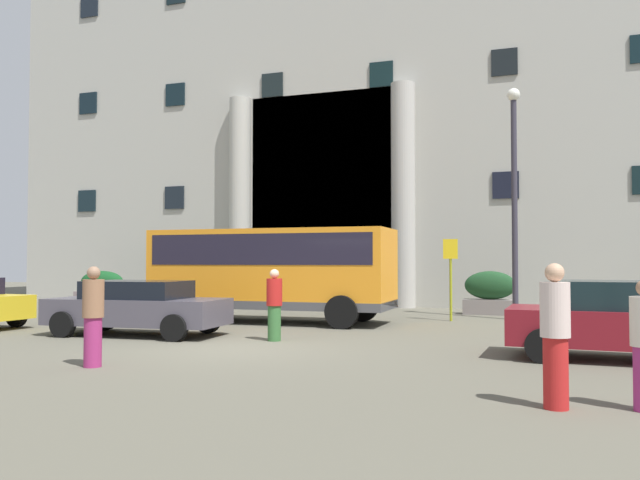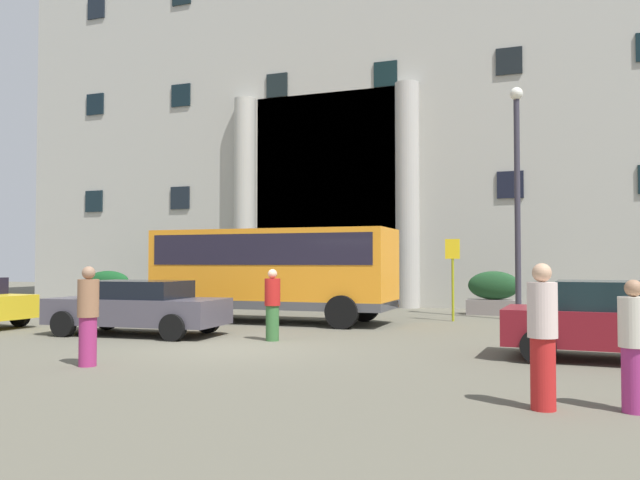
# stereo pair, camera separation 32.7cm
# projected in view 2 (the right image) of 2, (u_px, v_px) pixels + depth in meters

# --- Properties ---
(ground_plane) EXTENTS (80.00, 64.00, 0.12)m
(ground_plane) POSITION_uv_depth(u_px,v_px,m) (229.00, 351.00, 13.41)
(ground_plane) COLOR #5D5A4C
(office_building_facade) EXTENTS (35.84, 9.72, 21.23)m
(office_building_facade) POSITION_uv_depth(u_px,v_px,m) (410.00, 74.00, 30.13)
(office_building_facade) COLOR #ADABA2
(office_building_facade) RESTS_ON ground_plane
(orange_minibus) EXTENTS (7.19, 2.66, 2.74)m
(orange_minibus) POSITION_uv_depth(u_px,v_px,m) (273.00, 267.00, 19.14)
(orange_minibus) COLOR orange
(orange_minibus) RESTS_ON ground_plane
(bus_stop_sign) EXTENTS (0.44, 0.08, 2.48)m
(bus_stop_sign) POSITION_uv_depth(u_px,v_px,m) (453.00, 270.00, 19.44)
(bus_stop_sign) COLOR #949C1B
(bus_stop_sign) RESTS_ON ground_plane
(hedge_planter_far_east) EXTENTS (2.11, 0.98, 1.40)m
(hedge_planter_far_east) POSITION_uv_depth(u_px,v_px,m) (108.00, 288.00, 27.28)
(hedge_planter_far_east) COLOR gray
(hedge_planter_far_east) RESTS_ON ground_plane
(hedge_planter_west) EXTENTS (1.59, 0.78, 1.58)m
(hedge_planter_west) POSITION_uv_depth(u_px,v_px,m) (339.00, 290.00, 23.56)
(hedge_planter_west) COLOR slate
(hedge_planter_west) RESTS_ON ground_plane
(hedge_planter_east) EXTENTS (1.70, 0.84, 1.32)m
(hedge_planter_east) POSITION_uv_depth(u_px,v_px,m) (189.00, 290.00, 26.36)
(hedge_planter_east) COLOR #646A5C
(hedge_planter_east) RESTS_ON ground_plane
(hedge_planter_entrance_right) EXTENTS (1.78, 0.72, 1.48)m
(hedge_planter_entrance_right) POSITION_uv_depth(u_px,v_px,m) (494.00, 294.00, 21.73)
(hedge_planter_entrance_right) COLOR gray
(hedge_planter_entrance_right) RESTS_ON ground_plane
(parked_sedan_far) EXTENTS (4.43, 2.17, 1.33)m
(parked_sedan_far) POSITION_uv_depth(u_px,v_px,m) (138.00, 306.00, 15.83)
(parked_sedan_far) COLOR #4A4651
(parked_sedan_far) RESTS_ON ground_plane
(parked_sedan_second) EXTENTS (4.16, 2.04, 1.45)m
(parked_sedan_second) POSITION_uv_depth(u_px,v_px,m) (622.00, 321.00, 11.60)
(parked_sedan_second) COLOR maroon
(parked_sedan_second) RESTS_ON ground_plane
(motorcycle_far_end) EXTENTS (1.93, 0.55, 0.89)m
(motorcycle_far_end) POSITION_uv_depth(u_px,v_px,m) (148.00, 310.00, 17.71)
(motorcycle_far_end) COLOR black
(motorcycle_far_end) RESTS_ON ground_plane
(pedestrian_woman_with_bag) EXTENTS (0.36, 0.36, 1.63)m
(pedestrian_woman_with_bag) POSITION_uv_depth(u_px,v_px,m) (272.00, 305.00, 14.66)
(pedestrian_woman_with_bag) COLOR #346633
(pedestrian_woman_with_bag) RESTS_ON ground_plane
(pedestrian_child_trailing) EXTENTS (0.36, 0.36, 1.59)m
(pedestrian_child_trailing) POSITION_uv_depth(u_px,v_px,m) (634.00, 346.00, 7.71)
(pedestrian_child_trailing) COLOR #9F2D74
(pedestrian_child_trailing) RESTS_ON ground_plane
(pedestrian_man_crossing) EXTENTS (0.36, 0.36, 1.72)m
(pedestrian_man_crossing) POSITION_uv_depth(u_px,v_px,m) (88.00, 316.00, 11.12)
(pedestrian_man_crossing) COLOR #9D2A65
(pedestrian_man_crossing) RESTS_ON ground_plane
(pedestrian_man_red_shirt) EXTENTS (0.36, 0.36, 1.79)m
(pedestrian_man_red_shirt) POSITION_uv_depth(u_px,v_px,m) (543.00, 335.00, 7.86)
(pedestrian_man_red_shirt) COLOR red
(pedestrian_man_red_shirt) RESTS_ON ground_plane
(lamppost_plaza_centre) EXTENTS (0.40, 0.40, 7.23)m
(lamppost_plaza_centre) POSITION_uv_depth(u_px,v_px,m) (517.00, 183.00, 19.93)
(lamppost_plaza_centre) COLOR #33303D
(lamppost_plaza_centre) RESTS_ON ground_plane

